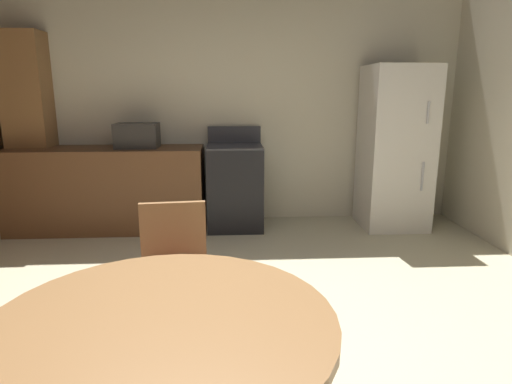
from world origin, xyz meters
TOP-DOWN VIEW (x-y plane):
  - ground_plane at (0.00, 0.00)m, footprint 14.00×14.00m
  - wall_back at (0.00, 3.06)m, footprint 5.43×0.12m
  - kitchen_counter at (-1.38, 2.66)m, footprint 2.07×0.60m
  - pantry_column at (-2.19, 2.84)m, footprint 0.44×0.36m
  - oven_range at (0.01, 2.66)m, footprint 0.60×0.60m
  - refrigerator at (1.76, 2.61)m, footprint 0.68×0.68m
  - microwave at (-1.02, 2.66)m, footprint 0.44×0.32m
  - dining_table at (-0.27, -0.70)m, footprint 1.18×1.18m
  - chair_north at (-0.37, 0.31)m, footprint 0.44×0.44m

SIDE VIEW (x-z plane):
  - ground_plane at x=0.00m, z-range 0.00..0.00m
  - kitchen_counter at x=-1.38m, z-range 0.00..0.90m
  - oven_range at x=0.01m, z-range -0.08..1.02m
  - chair_north at x=-0.37m, z-range 0.07..0.94m
  - dining_table at x=-0.27m, z-range 0.22..0.98m
  - refrigerator at x=1.76m, z-range 0.00..1.76m
  - microwave at x=-1.02m, z-range 0.90..1.16m
  - pantry_column at x=-2.19m, z-range 0.00..2.10m
  - wall_back at x=0.00m, z-range 0.00..2.70m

